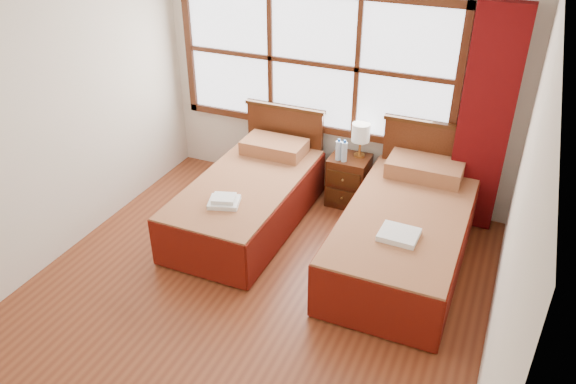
% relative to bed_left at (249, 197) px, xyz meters
% --- Properties ---
extents(floor, '(4.50, 4.50, 0.00)m').
position_rel_bed_left_xyz_m(floor, '(0.55, -1.20, -0.30)').
color(floor, brown).
rests_on(floor, ground).
extents(wall_back, '(4.00, 0.00, 4.00)m').
position_rel_bed_left_xyz_m(wall_back, '(0.55, 1.05, 1.00)').
color(wall_back, silver).
rests_on(wall_back, floor).
extents(wall_left, '(0.00, 4.50, 4.50)m').
position_rel_bed_left_xyz_m(wall_left, '(-1.45, -1.20, 1.00)').
color(wall_left, silver).
rests_on(wall_left, floor).
extents(wall_right, '(0.00, 4.50, 4.50)m').
position_rel_bed_left_xyz_m(wall_right, '(2.55, -1.20, 1.00)').
color(wall_right, silver).
rests_on(wall_right, floor).
extents(window, '(3.16, 0.06, 1.56)m').
position_rel_bed_left_xyz_m(window, '(0.30, 1.01, 1.20)').
color(window, white).
rests_on(window, wall_back).
extents(curtain, '(0.50, 0.16, 2.30)m').
position_rel_bed_left_xyz_m(curtain, '(2.15, 0.91, 0.87)').
color(curtain, '#5F090A').
rests_on(curtain, wall_back).
extents(bed_left, '(1.03, 2.05, 0.99)m').
position_rel_bed_left_xyz_m(bed_left, '(0.00, 0.00, 0.00)').
color(bed_left, '#3F200D').
rests_on(bed_left, floor).
extents(bed_right, '(1.11, 2.14, 1.08)m').
position_rel_bed_left_xyz_m(bed_right, '(1.67, -0.00, 0.02)').
color(bed_right, '#3F200D').
rests_on(bed_right, floor).
extents(nightstand, '(0.43, 0.43, 0.57)m').
position_rel_bed_left_xyz_m(nightstand, '(0.84, 0.80, -0.02)').
color(nightstand, '#4A2110').
rests_on(nightstand, floor).
extents(towels_left, '(0.35, 0.33, 0.08)m').
position_rel_bed_left_xyz_m(towels_left, '(0.02, -0.54, 0.26)').
color(towels_left, white).
rests_on(towels_left, bed_left).
extents(towels_right, '(0.34, 0.30, 0.05)m').
position_rel_bed_left_xyz_m(towels_right, '(1.70, -0.48, 0.30)').
color(towels_right, white).
rests_on(towels_right, bed_right).
extents(lamp, '(0.20, 0.20, 0.38)m').
position_rel_bed_left_xyz_m(lamp, '(0.92, 0.87, 0.54)').
color(lamp, '#C58B3F').
rests_on(lamp, nightstand).
extents(bottle_near, '(0.06, 0.06, 0.25)m').
position_rel_bed_left_xyz_m(bottle_near, '(0.74, 0.70, 0.38)').
color(bottle_near, silver).
rests_on(bottle_near, nightstand).
extents(bottle_far, '(0.07, 0.07, 0.25)m').
position_rel_bed_left_xyz_m(bottle_far, '(0.80, 0.69, 0.38)').
color(bottle_far, silver).
rests_on(bottle_far, nightstand).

